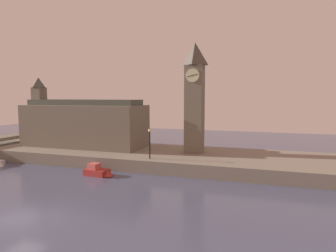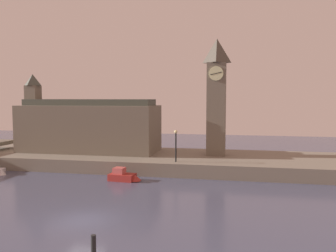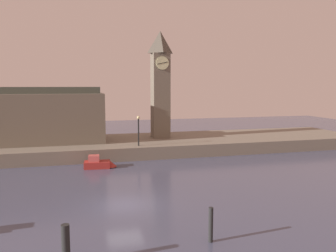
# 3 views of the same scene
# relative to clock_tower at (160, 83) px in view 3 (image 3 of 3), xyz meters

# --- Properties ---
(ground_plane) EXTENTS (120.00, 120.00, 0.00)m
(ground_plane) POSITION_rel_clock_tower_xyz_m (-7.74, -20.98, -8.76)
(ground_plane) COLOR #474C66
(far_embankment) EXTENTS (70.00, 12.00, 1.50)m
(far_embankment) POSITION_rel_clock_tower_xyz_m (-7.74, -0.98, -8.01)
(far_embankment) COLOR slate
(far_embankment) RESTS_ON ground
(clock_tower) EXTENTS (2.44, 2.48, 14.04)m
(clock_tower) POSITION_rel_clock_tower_xyz_m (0.00, 0.00, 0.00)
(clock_tower) COLOR #6B6051
(clock_tower) RESTS_ON far_embankment
(parliament_hall) EXTENTS (17.80, 6.82, 10.14)m
(parliament_hall) POSITION_rel_clock_tower_xyz_m (-16.70, -0.04, -3.96)
(parliament_hall) COLOR #6B6051
(parliament_hall) RESTS_ON far_embankment
(streetlamp) EXTENTS (0.36, 0.36, 3.48)m
(streetlamp) POSITION_rel_clock_tower_xyz_m (-3.98, -5.62, -5.06)
(streetlamp) COLOR black
(streetlamp) RESTS_ON far_embankment
(mooring_post_left) EXTENTS (0.40, 0.40, 2.02)m
(mooring_post_left) POSITION_rel_clock_tower_xyz_m (-11.53, -28.59, -7.75)
(mooring_post_left) COLOR #252525
(mooring_post_left) RESTS_ON ground
(mooring_post_right) EXTENTS (0.25, 0.25, 1.94)m
(mooring_post_right) POSITION_rel_clock_tower_xyz_m (-3.99, -27.99, -7.79)
(mooring_post_right) COLOR #252525
(mooring_post_right) RESTS_ON ground
(boat_dinghy_red) EXTENTS (3.44, 1.80, 1.33)m
(boat_dinghy_red) POSITION_rel_clock_tower_xyz_m (-8.66, -9.07, -8.31)
(boat_dinghy_red) COLOR maroon
(boat_dinghy_red) RESTS_ON ground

